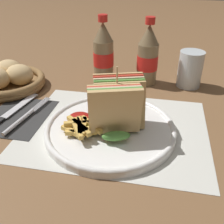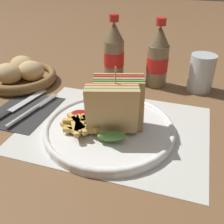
# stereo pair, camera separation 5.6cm
# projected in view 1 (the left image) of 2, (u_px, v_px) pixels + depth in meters

# --- Properties ---
(ground_plane) EXTENTS (4.00, 4.00, 0.00)m
(ground_plane) POSITION_uv_depth(u_px,v_px,m) (105.00, 135.00, 0.56)
(ground_plane) COLOR brown
(placemat) EXTENTS (0.40, 0.31, 0.00)m
(placemat) POSITION_uv_depth(u_px,v_px,m) (115.00, 128.00, 0.58)
(placemat) COLOR silver
(placemat) RESTS_ON ground_plane
(plate_main) EXTENTS (0.28, 0.28, 0.02)m
(plate_main) POSITION_uv_depth(u_px,v_px,m) (110.00, 129.00, 0.56)
(plate_main) COLOR white
(plate_main) RESTS_ON ground_plane
(club_sandwich) EXTENTS (0.12, 0.12, 0.14)m
(club_sandwich) POSITION_uv_depth(u_px,v_px,m) (117.00, 106.00, 0.53)
(club_sandwich) COLOR tan
(club_sandwich) RESTS_ON plate_main
(fries_pile) EXTENTS (0.09, 0.09, 0.02)m
(fries_pile) POSITION_uv_depth(u_px,v_px,m) (81.00, 127.00, 0.53)
(fries_pile) COLOR gold
(fries_pile) RESTS_ON plate_main
(ketchup_blob) EXTENTS (0.05, 0.04, 0.02)m
(ketchup_blob) POSITION_uv_depth(u_px,v_px,m) (80.00, 118.00, 0.56)
(ketchup_blob) COLOR maroon
(ketchup_blob) RESTS_ON plate_main
(napkin) EXTENTS (0.14, 0.17, 0.00)m
(napkin) POSITION_uv_depth(u_px,v_px,m) (19.00, 116.00, 0.62)
(napkin) COLOR #2D2D2D
(napkin) RESTS_ON ground_plane
(fork) EXTENTS (0.04, 0.18, 0.01)m
(fork) POSITION_uv_depth(u_px,v_px,m) (23.00, 118.00, 0.60)
(fork) COLOR silver
(fork) RESTS_ON napkin
(knife) EXTENTS (0.05, 0.21, 0.00)m
(knife) POSITION_uv_depth(u_px,v_px,m) (8.00, 114.00, 0.62)
(knife) COLOR black
(knife) RESTS_ON napkin
(coke_bottle_near) EXTENTS (0.06, 0.06, 0.19)m
(coke_bottle_near) POSITION_uv_depth(u_px,v_px,m) (103.00, 53.00, 0.77)
(coke_bottle_near) COLOR #7A6647
(coke_bottle_near) RESTS_ON ground_plane
(coke_bottle_far) EXTENTS (0.06, 0.06, 0.19)m
(coke_bottle_far) POSITION_uv_depth(u_px,v_px,m) (148.00, 57.00, 0.74)
(coke_bottle_far) COLOR #7A6647
(coke_bottle_far) RESTS_ON ground_plane
(glass_near) EXTENTS (0.07, 0.07, 0.10)m
(glass_near) POSITION_uv_depth(u_px,v_px,m) (190.00, 71.00, 0.75)
(glass_near) COLOR silver
(glass_near) RESTS_ON ground_plane
(bread_basket) EXTENTS (0.20, 0.20, 0.07)m
(bread_basket) POSITION_uv_depth(u_px,v_px,m) (9.00, 80.00, 0.75)
(bread_basket) COLOR olive
(bread_basket) RESTS_ON ground_plane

